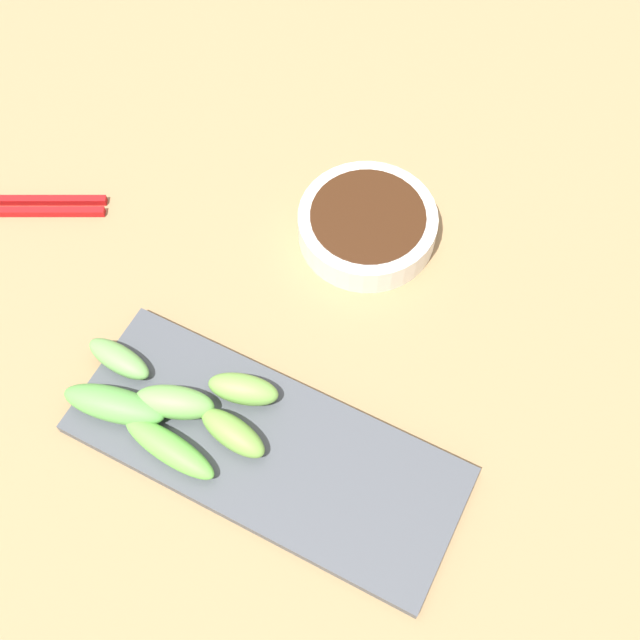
% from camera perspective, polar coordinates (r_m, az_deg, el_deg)
% --- Properties ---
extents(tabletop, '(2.10, 2.10, 0.02)m').
position_cam_1_polar(tabletop, '(0.76, -0.64, -1.01)').
color(tabletop, '#977A50').
rests_on(tabletop, ground).
extents(sauce_bowl, '(0.14, 0.14, 0.03)m').
position_cam_1_polar(sauce_bowl, '(0.79, 3.37, 6.84)').
color(sauce_bowl, silver).
rests_on(sauce_bowl, tabletop).
extents(serving_plate, '(0.13, 0.34, 0.01)m').
position_cam_1_polar(serving_plate, '(0.70, -3.86, -9.22)').
color(serving_plate, '#484D53').
rests_on(serving_plate, tabletop).
extents(broccoli_stalk_0, '(0.03, 0.09, 0.02)m').
position_cam_1_polar(broccoli_stalk_0, '(0.69, -10.71, -8.96)').
color(broccoli_stalk_0, '#63B344').
rests_on(broccoli_stalk_0, serving_plate).
extents(broccoli_stalk_1, '(0.04, 0.07, 0.02)m').
position_cam_1_polar(broccoli_stalk_1, '(0.68, -6.23, -8.02)').
color(broccoli_stalk_1, '#73A944').
rests_on(broccoli_stalk_1, serving_plate).
extents(broccoli_stalk_2, '(0.05, 0.08, 0.03)m').
position_cam_1_polar(broccoli_stalk_2, '(0.70, -10.33, -5.80)').
color(broccoli_stalk_2, '#71B555').
rests_on(broccoli_stalk_2, serving_plate).
extents(broccoli_stalk_3, '(0.04, 0.07, 0.03)m').
position_cam_1_polar(broccoli_stalk_3, '(0.70, -5.49, -4.94)').
color(broccoli_stalk_3, '#77B04A').
rests_on(broccoli_stalk_3, serving_plate).
extents(broccoli_stalk_4, '(0.05, 0.10, 0.03)m').
position_cam_1_polar(broccoli_stalk_4, '(0.71, -14.48, -5.86)').
color(broccoli_stalk_4, '#5DA64A').
rests_on(broccoli_stalk_4, serving_plate).
extents(broccoli_stalk_5, '(0.03, 0.07, 0.02)m').
position_cam_1_polar(broccoli_stalk_5, '(0.73, -14.15, -2.70)').
color(broccoli_stalk_5, '#6DA755').
rests_on(broccoli_stalk_5, serving_plate).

